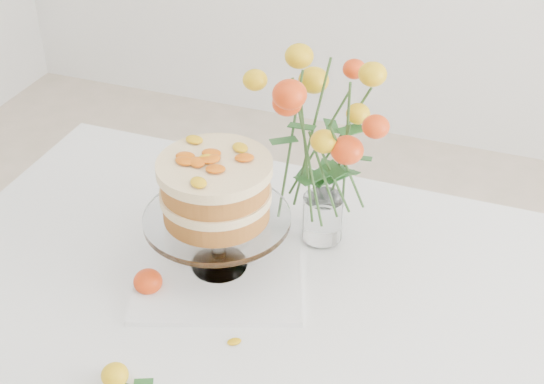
{
  "coord_description": "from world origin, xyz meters",
  "views": [
    {
      "loc": [
        0.38,
        -1.02,
        1.74
      ],
      "look_at": [
        -0.04,
        0.12,
        0.91
      ],
      "focal_mm": 50.0,
      "sensor_mm": 36.0,
      "label": 1
    }
  ],
  "objects": [
    {
      "name": "loose_rose_far",
      "position": [
        -0.23,
        -0.07,
        0.78
      ],
      "size": [
        0.1,
        0.06,
        0.05
      ],
      "rotation": [
        0.0,
        0.0,
        -0.16
      ],
      "color": "red",
      "rests_on": "table"
    },
    {
      "name": "cake_stand",
      "position": [
        -0.13,
        0.04,
        0.94
      ],
      "size": [
        0.28,
        0.28,
        0.25
      ],
      "rotation": [
        0.0,
        0.0,
        0.29
      ],
      "color": "silver",
      "rests_on": "napkin"
    },
    {
      "name": "table",
      "position": [
        0.0,
        0.0,
        0.67
      ],
      "size": [
        1.43,
        0.93,
        0.76
      ],
      "color": "tan",
      "rests_on": "ground"
    },
    {
      "name": "napkin",
      "position": [
        -0.13,
        0.04,
        0.76
      ],
      "size": [
        0.42,
        0.42,
        0.01
      ],
      "primitive_type": "cube",
      "rotation": [
        0.0,
        0.0,
        0.34
      ],
      "color": "white",
      "rests_on": "table"
    },
    {
      "name": "stray_petal_a",
      "position": [
        -0.12,
        -0.1,
        0.76
      ],
      "size": [
        0.03,
        0.02,
        0.0
      ],
      "primitive_type": "ellipsoid",
      "color": "#E9AD0E",
      "rests_on": "table"
    },
    {
      "name": "loose_rose_near",
      "position": [
        -0.17,
        -0.29,
        0.78
      ],
      "size": [
        0.08,
        0.05,
        0.04
      ],
      "rotation": [
        0.0,
        0.0,
        0.0
      ],
      "color": "yellow",
      "rests_on": "table"
    },
    {
      "name": "rose_vase",
      "position": [
        0.04,
        0.2,
        1.0
      ],
      "size": [
        0.34,
        0.34,
        0.42
      ],
      "rotation": [
        0.0,
        0.0,
        -0.26
      ],
      "color": "silver",
      "rests_on": "table"
    },
    {
      "name": "stray_petal_b",
      "position": [
        -0.02,
        -0.14,
        0.76
      ],
      "size": [
        0.03,
        0.02,
        0.0
      ],
      "primitive_type": "ellipsoid",
      "color": "#E9AD0E",
      "rests_on": "table"
    }
  ]
}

